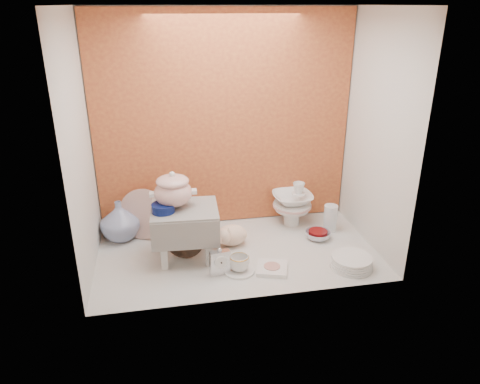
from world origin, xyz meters
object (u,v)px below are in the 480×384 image
object	(u,v)px
plush_pig	(232,235)
dinner_plate_stack	(352,262)
porcelain_tower	(292,203)
step_stool	(186,233)
floral_platter	(143,214)
mantel_clock	(220,261)
gold_rim_teacup	(239,263)
blue_white_vase	(120,220)
crystal_bowl	(318,235)
soup_tureen	(173,189)

from	to	relation	value
plush_pig	dinner_plate_stack	distance (m)	0.79
plush_pig	dinner_plate_stack	world-z (taller)	plush_pig
porcelain_tower	dinner_plate_stack	bearing A→B (deg)	-73.53
step_stool	dinner_plate_stack	bearing A→B (deg)	-14.06
floral_platter	mantel_clock	bearing A→B (deg)	-51.87
floral_platter	plush_pig	distance (m)	0.63
dinner_plate_stack	porcelain_tower	world-z (taller)	porcelain_tower
step_stool	porcelain_tower	size ratio (longest dim) A/B	1.24
gold_rim_teacup	porcelain_tower	world-z (taller)	porcelain_tower
step_stool	mantel_clock	world-z (taller)	step_stool
blue_white_vase	crystal_bowl	distance (m)	1.37
soup_tureen	blue_white_vase	distance (m)	0.58
step_stool	mantel_clock	bearing A→B (deg)	-48.82
step_stool	soup_tureen	distance (m)	0.30
floral_platter	mantel_clock	size ratio (longest dim) A/B	1.99
gold_rim_teacup	mantel_clock	bearing A→B (deg)	-178.27
crystal_bowl	porcelain_tower	bearing A→B (deg)	113.79
mantel_clock	porcelain_tower	bearing A→B (deg)	34.17
plush_pig	mantel_clock	bearing A→B (deg)	-135.77
soup_tureen	floral_platter	world-z (taller)	soup_tureen
soup_tureen	plush_pig	size ratio (longest dim) A/B	1.03
dinner_plate_stack	crystal_bowl	size ratio (longest dim) A/B	1.50
step_stool	gold_rim_teacup	bearing A→B (deg)	-34.19
blue_white_vase	step_stool	bearing A→B (deg)	-38.38
gold_rim_teacup	blue_white_vase	bearing A→B (deg)	142.01
step_stool	floral_platter	bearing A→B (deg)	131.49
porcelain_tower	gold_rim_teacup	bearing A→B (deg)	-131.37
blue_white_vase	dinner_plate_stack	distance (m)	1.56
step_stool	plush_pig	xyz separation A→B (m)	(0.31, 0.10, -0.09)
step_stool	mantel_clock	xyz separation A→B (m)	(0.18, -0.23, -0.09)
porcelain_tower	floral_platter	bearing A→B (deg)	-179.98
floral_platter	dinner_plate_stack	xyz separation A→B (m)	(1.26, -0.65, -0.13)
step_stool	mantel_clock	size ratio (longest dim) A/B	2.30
crystal_bowl	porcelain_tower	xyz separation A→B (m)	(-0.11, 0.26, 0.14)
mantel_clock	plush_pig	xyz separation A→B (m)	(0.13, 0.33, -0.01)
gold_rim_teacup	dinner_plate_stack	world-z (taller)	gold_rim_teacup
soup_tureen	dinner_plate_stack	distance (m)	1.19
step_stool	gold_rim_teacup	world-z (taller)	step_stool
dinner_plate_stack	porcelain_tower	distance (m)	0.69
step_stool	dinner_plate_stack	world-z (taller)	step_stool
soup_tureen	floral_platter	bearing A→B (deg)	123.88
floral_platter	dinner_plate_stack	bearing A→B (deg)	-27.21
plush_pig	dinner_plate_stack	size ratio (longest dim) A/B	1.01
step_stool	porcelain_tower	xyz separation A→B (m)	(0.80, 0.34, -0.01)
blue_white_vase	plush_pig	distance (m)	0.77
floral_platter	gold_rim_teacup	size ratio (longest dim) A/B	2.85
soup_tureen	step_stool	bearing A→B (deg)	-27.97
soup_tureen	crystal_bowl	xyz separation A→B (m)	(0.97, 0.05, -0.44)
mantel_clock	gold_rim_teacup	size ratio (longest dim) A/B	1.43
soup_tureen	mantel_clock	bearing A→B (deg)	-47.53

